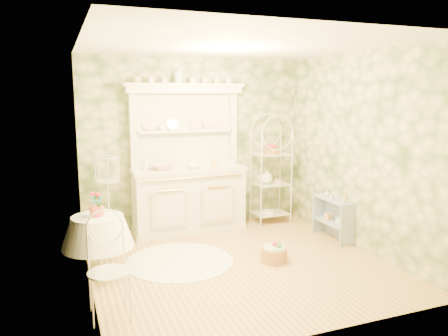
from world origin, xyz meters
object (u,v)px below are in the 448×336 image
object	(u,v)px
bakers_rack	(271,171)
birdcage_stand	(108,194)
round_table	(98,242)
cafe_chair	(108,268)
kitchen_dresser	(188,159)
floor_basket	(274,252)
side_shelf	(333,219)

from	to	relation	value
bakers_rack	birdcage_stand	distance (m)	2.65
round_table	cafe_chair	distance (m)	1.09
kitchen_dresser	birdcage_stand	bearing A→B (deg)	-174.32
bakers_rack	round_table	xyz separation A→B (m)	(-2.90, -1.22, -0.48)
round_table	floor_basket	size ratio (longest dim) A/B	2.10
bakers_rack	birdcage_stand	size ratio (longest dim) A/B	1.22
round_table	birdcage_stand	world-z (taller)	birdcage_stand
cafe_chair	birdcage_stand	xyz separation A→B (m)	(0.25, 2.21, 0.22)
round_table	birdcage_stand	distance (m)	1.20
kitchen_dresser	round_table	xyz separation A→B (m)	(-1.48, -1.25, -0.75)
bakers_rack	floor_basket	distance (m)	1.94
bakers_rack	cafe_chair	bearing A→B (deg)	-143.08
round_table	floor_basket	distance (m)	2.18
birdcage_stand	floor_basket	size ratio (longest dim) A/B	3.79
kitchen_dresser	bakers_rack	world-z (taller)	kitchen_dresser
kitchen_dresser	side_shelf	xyz separation A→B (m)	(1.88, -1.15, -0.85)
kitchen_dresser	side_shelf	size ratio (longest dim) A/B	3.31
side_shelf	cafe_chair	distance (m)	3.57
side_shelf	birdcage_stand	size ratio (longest dim) A/B	0.48
round_table	cafe_chair	xyz separation A→B (m)	(0.00, -1.08, 0.10)
birdcage_stand	floor_basket	distance (m)	2.49
round_table	kitchen_dresser	bearing A→B (deg)	40.13
cafe_chair	bakers_rack	bearing A→B (deg)	41.83
bakers_rack	floor_basket	xyz separation A→B (m)	(-0.77, -1.61, -0.76)
round_table	floor_basket	bearing A→B (deg)	-10.57
round_table	floor_basket	world-z (taller)	round_table
birdcage_stand	side_shelf	bearing A→B (deg)	-18.28
birdcage_stand	bakers_rack	bearing A→B (deg)	1.97
side_shelf	floor_basket	bearing A→B (deg)	-162.35
round_table	bakers_rack	bearing A→B (deg)	22.78
birdcage_stand	floor_basket	world-z (taller)	birdcage_stand
side_shelf	birdcage_stand	bearing A→B (deg)	157.58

